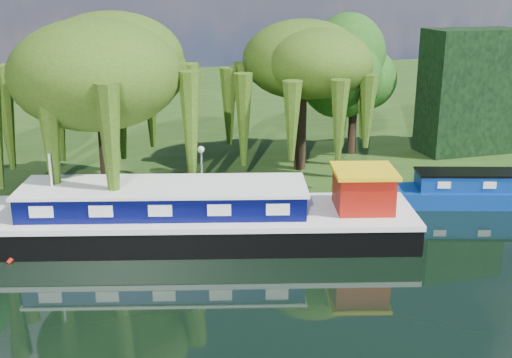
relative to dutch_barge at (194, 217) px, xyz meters
name	(u,v)px	position (x,y,z in m)	size (l,w,h in m)	color
ground	(245,287)	(0.97, -5.24, -1.07)	(120.00, 120.00, 0.00)	black
far_bank	(142,113)	(0.97, 28.76, -0.84)	(120.00, 52.00, 0.45)	#1C350E
dutch_barge	(194,217)	(0.00, 0.00, 0.00)	(20.94, 9.63, 4.31)	black
narrowboat	(505,192)	(16.76, 0.08, -0.37)	(13.43, 6.03, 1.95)	navy
red_dinghy	(29,248)	(-7.28, 1.08, -1.07)	(2.56, 3.59, 0.74)	maroon
willow_left	(100,73)	(-3.41, 5.78, 5.92)	(7.51, 7.51, 9.00)	black
willow_right	(301,73)	(8.07, 7.99, 5.15)	(6.49, 6.49, 7.91)	black
tree_far_right	(355,72)	(12.58, 10.40, 4.71)	(4.73, 4.73, 7.74)	black
conifer_hedge	(469,92)	(19.97, 8.76, 3.38)	(6.00, 3.00, 8.00)	black
lamppost	(201,157)	(1.47, 5.26, 1.35)	(0.36, 0.36, 2.56)	silver
mooring_posts	(191,197)	(0.47, 3.16, -0.12)	(19.16, 0.16, 1.00)	silver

